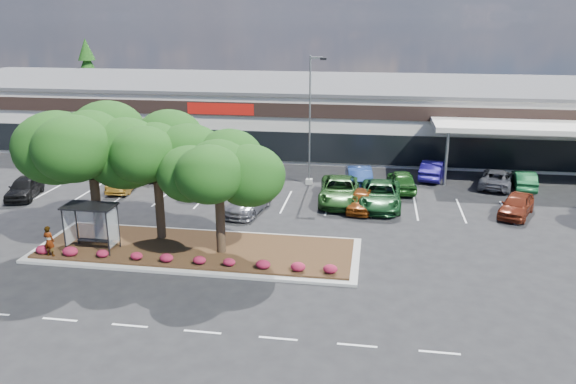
# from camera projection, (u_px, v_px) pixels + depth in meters

# --- Properties ---
(ground) EXTENTS (160.00, 160.00, 0.00)m
(ground) POSITION_uv_depth(u_px,v_px,m) (211.00, 287.00, 27.20)
(ground) COLOR black
(ground) RESTS_ON ground
(retail_store) EXTENTS (80.40, 25.20, 6.25)m
(retail_store) POSITION_uv_depth(u_px,v_px,m) (304.00, 111.00, 58.20)
(retail_store) COLOR silver
(retail_store) RESTS_ON ground
(landscape_island) EXTENTS (18.00, 6.00, 0.26)m
(landscape_island) POSITION_uv_depth(u_px,v_px,m) (197.00, 250.00, 31.23)
(landscape_island) COLOR #9E9E99
(landscape_island) RESTS_ON ground
(lane_markings) EXTENTS (33.12, 20.06, 0.01)m
(lane_markings) POSITION_uv_depth(u_px,v_px,m) (254.00, 215.00, 37.04)
(lane_markings) COLOR silver
(lane_markings) RESTS_ON ground
(shrub_row) EXTENTS (17.00, 0.80, 0.50)m
(shrub_row) POSITION_uv_depth(u_px,v_px,m) (184.00, 259.00, 29.13)
(shrub_row) COLOR maroon
(shrub_row) RESTS_ON landscape_island
(bus_shelter) EXTENTS (2.75, 1.55, 2.59)m
(bus_shelter) POSITION_uv_depth(u_px,v_px,m) (91.00, 214.00, 30.40)
(bus_shelter) COLOR black
(bus_shelter) RESTS_ON landscape_island
(island_tree_west) EXTENTS (7.20, 7.20, 7.89)m
(island_tree_west) POSITION_uv_depth(u_px,v_px,m) (93.00, 172.00, 31.37)
(island_tree_west) COLOR #143A0D
(island_tree_west) RESTS_ON landscape_island
(island_tree_mid) EXTENTS (6.60, 6.60, 7.32)m
(island_tree_mid) POSITION_uv_depth(u_px,v_px,m) (158.00, 176.00, 31.60)
(island_tree_mid) COLOR #143A0D
(island_tree_mid) RESTS_ON landscape_island
(island_tree_east) EXTENTS (5.80, 5.80, 6.50)m
(island_tree_east) POSITION_uv_depth(u_px,v_px,m) (219.00, 195.00, 29.71)
(island_tree_east) COLOR #143A0D
(island_tree_east) RESTS_ON landscape_island
(conifer_north_west) EXTENTS (4.40, 4.40, 10.00)m
(conifer_north_west) POSITION_uv_depth(u_px,v_px,m) (89.00, 77.00, 73.53)
(conifer_north_west) COLOR #143A0D
(conifer_north_west) RESTS_ON ground
(person_waiting) EXTENTS (0.65, 0.47, 1.69)m
(person_waiting) POSITION_uv_depth(u_px,v_px,m) (49.00, 241.00, 29.87)
(person_waiting) COLOR #594C47
(person_waiting) RESTS_ON landscape_island
(light_pole) EXTENTS (1.43, 0.50, 9.80)m
(light_pole) POSITION_uv_depth(u_px,v_px,m) (311.00, 129.00, 42.63)
(light_pole) COLOR #9E9E99
(light_pole) RESTS_ON ground
(car_0) EXTENTS (2.87, 4.76, 1.52)m
(car_0) POSITION_uv_depth(u_px,v_px,m) (24.00, 187.00, 40.44)
(car_0) COLOR black
(car_0) RESTS_ON ground
(car_1) EXTENTS (1.94, 4.60, 1.48)m
(car_1) POSITION_uv_depth(u_px,v_px,m) (125.00, 180.00, 42.30)
(car_1) COLOR brown
(car_1) RESTS_ON ground
(car_2) EXTENTS (2.66, 5.02, 1.63)m
(car_2) POSITION_uv_depth(u_px,v_px,m) (201.00, 182.00, 41.59)
(car_2) COLOR black
(car_2) RESTS_ON ground
(car_3) EXTENTS (2.79, 5.22, 1.44)m
(car_3) POSITION_uv_depth(u_px,v_px,m) (248.00, 201.00, 37.49)
(car_3) COLOR slate
(car_3) RESTS_ON ground
(car_4) EXTENTS (3.07, 6.23, 1.70)m
(car_4) POSITION_uv_depth(u_px,v_px,m) (340.00, 190.00, 39.40)
(car_4) COLOR #20491A
(car_4) RESTS_ON ground
(car_5) EXTENTS (2.06, 4.18, 1.37)m
(car_5) POSITION_uv_depth(u_px,v_px,m) (361.00, 200.00, 37.80)
(car_5) COLOR #702F0B
(car_5) RESTS_ON ground
(car_6) EXTENTS (2.86, 6.04, 1.67)m
(car_6) POSITION_uv_depth(u_px,v_px,m) (380.00, 195.00, 38.49)
(car_6) COLOR #17431E
(car_6) RESTS_ON ground
(car_8) EXTENTS (3.30, 4.63, 1.47)m
(car_8) POSITION_uv_depth(u_px,v_px,m) (516.00, 205.00, 36.72)
(car_8) COLOR maroon
(car_8) RESTS_ON ground
(car_9) EXTENTS (4.01, 6.19, 1.59)m
(car_9) POSITION_uv_depth(u_px,v_px,m) (131.00, 158.00, 48.62)
(car_9) COLOR #0D115F
(car_9) RESTS_ON ground
(car_10) EXTENTS (2.98, 4.42, 1.40)m
(car_10) POSITION_uv_depth(u_px,v_px,m) (164.00, 170.00, 45.34)
(car_10) COLOR #164B21
(car_10) RESTS_ON ground
(car_11) EXTENTS (3.04, 5.80, 1.61)m
(car_11) POSITION_uv_depth(u_px,v_px,m) (228.00, 163.00, 46.91)
(car_11) COLOR #17461A
(car_11) RESTS_ON ground
(car_12) EXTENTS (3.32, 5.75, 1.51)m
(car_12) POSITION_uv_depth(u_px,v_px,m) (251.00, 170.00, 45.03)
(car_12) COLOR slate
(car_12) RESTS_ON ground
(car_13) EXTENTS (2.36, 5.28, 1.68)m
(car_13) POSITION_uv_depth(u_px,v_px,m) (359.00, 176.00, 43.02)
(car_13) COLOR navy
(car_13) RESTS_ON ground
(car_14) EXTENTS (2.34, 4.79, 1.57)m
(car_14) POSITION_uv_depth(u_px,v_px,m) (402.00, 180.00, 42.04)
(car_14) COLOR #184514
(car_14) RESTS_ON ground
(car_15) EXTENTS (2.68, 4.97, 1.55)m
(car_15) POSITION_uv_depth(u_px,v_px,m) (433.00, 169.00, 45.18)
(car_15) COLOR #160E5F
(car_15) RESTS_ON ground
(car_16) EXTENTS (3.58, 5.40, 1.38)m
(car_16) POSITION_uv_depth(u_px,v_px,m) (497.00, 178.00, 42.95)
(car_16) COLOR slate
(car_16) RESTS_ON ground
(car_17) EXTENTS (1.93, 4.40, 1.40)m
(car_17) POSITION_uv_depth(u_px,v_px,m) (524.00, 180.00, 42.53)
(car_17) COLOR #17572C
(car_17) RESTS_ON ground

